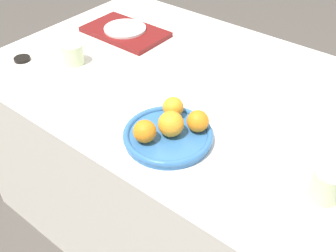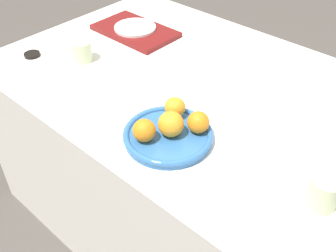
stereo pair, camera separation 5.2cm
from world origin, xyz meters
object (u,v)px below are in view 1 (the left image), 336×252
(cup_1, at_px, (73,54))
(side_plate, at_px, (125,29))
(orange_1, at_px, (173,107))
(cup_0, at_px, (326,185))
(orange_2, at_px, (198,121))
(fruit_platter, at_px, (168,135))
(orange_3, at_px, (145,131))
(serving_tray, at_px, (125,32))
(soy_dish, at_px, (22,59))
(orange_0, at_px, (171,124))

(cup_1, bearing_deg, side_plate, 93.08)
(side_plate, bearing_deg, orange_1, -33.13)
(cup_0, height_order, cup_1, cup_0)
(orange_1, distance_m, orange_2, 0.10)
(fruit_platter, height_order, cup_1, cup_1)
(side_plate, distance_m, cup_0, 1.04)
(fruit_platter, xyz_separation_m, cup_1, (-0.54, 0.12, 0.02))
(fruit_platter, xyz_separation_m, orange_3, (-0.03, -0.06, 0.04))
(cup_0, bearing_deg, serving_tray, 160.75)
(serving_tray, relative_size, soy_dish, 5.69)
(orange_1, distance_m, serving_tray, 0.62)
(orange_2, height_order, soy_dish, orange_2)
(orange_3, bearing_deg, fruit_platter, 61.10)
(cup_0, relative_size, cup_1, 1.08)
(serving_tray, bearing_deg, orange_0, -35.90)
(fruit_platter, height_order, orange_2, orange_2)
(cup_0, bearing_deg, cup_1, 176.87)
(fruit_platter, bearing_deg, orange_2, 51.19)
(orange_3, relative_size, side_plate, 0.37)
(serving_tray, height_order, soy_dish, serving_tray)
(orange_0, relative_size, cup_0, 0.88)
(soy_dish, bearing_deg, cup_0, 2.83)
(orange_2, xyz_separation_m, cup_0, (0.37, 0.00, -0.01))
(side_plate, relative_size, soy_dish, 2.90)
(soy_dish, bearing_deg, orange_0, -0.56)
(orange_0, relative_size, orange_2, 1.16)
(orange_2, bearing_deg, orange_0, -127.84)
(orange_2, xyz_separation_m, cup_1, (-0.60, 0.05, -0.01))
(orange_2, height_order, cup_0, same)
(orange_3, relative_size, cup_1, 0.83)
(orange_1, height_order, orange_3, orange_3)
(orange_1, xyz_separation_m, soy_dish, (-0.67, -0.06, -0.05))
(orange_2, height_order, side_plate, orange_2)
(orange_1, height_order, orange_2, orange_2)
(cup_0, bearing_deg, orange_0, -171.48)
(fruit_platter, bearing_deg, orange_1, 118.54)
(orange_2, bearing_deg, side_plate, 150.51)
(serving_tray, xyz_separation_m, cup_0, (0.99, -0.34, 0.03))
(fruit_platter, height_order, cup_0, cup_0)
(orange_0, xyz_separation_m, cup_0, (0.42, 0.06, -0.02))
(orange_1, bearing_deg, orange_2, -5.51)
(side_plate, bearing_deg, cup_0, -19.25)
(side_plate, bearing_deg, serving_tray, -90.00)
(orange_0, height_order, soy_dish, orange_0)
(orange_1, height_order, serving_tray, orange_1)
(orange_2, distance_m, side_plate, 0.70)
(orange_0, relative_size, side_plate, 0.42)
(orange_2, xyz_separation_m, soy_dish, (-0.76, -0.05, -0.05))
(serving_tray, height_order, cup_1, cup_1)
(orange_0, height_order, orange_2, orange_0)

